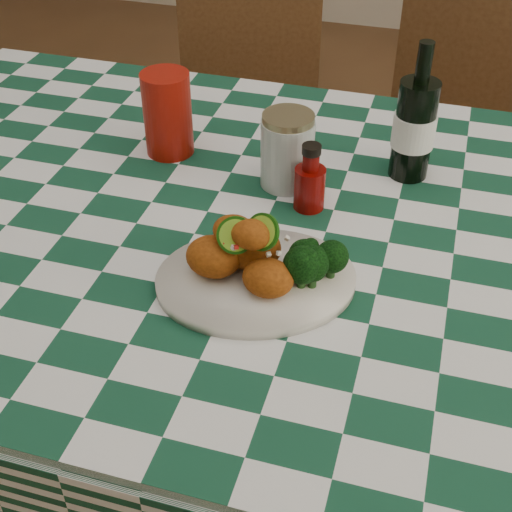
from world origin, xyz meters
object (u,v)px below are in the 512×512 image
(mason_jar, at_px, (287,150))
(wooden_chair_left, at_px, (248,164))
(fried_chicken_pile, at_px, (253,249))
(wooden_chair_right, at_px, (451,167))
(red_tumbler, at_px, (168,114))
(plate, at_px, (256,280))
(beer_bottle, at_px, (417,112))
(dining_table, at_px, (264,380))
(ketchup_bottle, at_px, (310,177))

(mason_jar, distance_m, wooden_chair_left, 0.78)
(fried_chicken_pile, distance_m, wooden_chair_right, 0.99)
(red_tumbler, xyz_separation_m, wooden_chair_right, (0.53, 0.56, -0.35))
(wooden_chair_left, bearing_deg, plate, -86.69)
(mason_jar, relative_size, beer_bottle, 0.54)
(dining_table, bearing_deg, mason_jar, 88.27)
(dining_table, height_order, wooden_chair_left, wooden_chair_left)
(fried_chicken_pile, relative_size, mason_jar, 1.15)
(wooden_chair_left, height_order, wooden_chair_right, wooden_chair_right)
(ketchup_bottle, bearing_deg, dining_table, -133.16)
(dining_table, height_order, beer_bottle, beer_bottle)
(fried_chicken_pile, relative_size, ketchup_bottle, 1.30)
(wooden_chair_right, bearing_deg, wooden_chair_left, -169.55)
(fried_chicken_pile, bearing_deg, ketchup_bottle, 81.39)
(plate, xyz_separation_m, fried_chicken_pile, (-0.00, 0.00, 0.06))
(beer_bottle, relative_size, wooden_chair_right, 0.24)
(ketchup_bottle, xyz_separation_m, wooden_chair_right, (0.24, 0.67, -0.33))
(fried_chicken_pile, height_order, ketchup_bottle, ketchup_bottle)
(ketchup_bottle, xyz_separation_m, mason_jar, (-0.06, 0.06, 0.01))
(plate, xyz_separation_m, beer_bottle, (0.18, 0.37, 0.12))
(plate, height_order, fried_chicken_pile, fried_chicken_pile)
(dining_table, xyz_separation_m, fried_chicken_pile, (0.03, -0.16, 0.46))
(beer_bottle, bearing_deg, wooden_chair_right, 80.29)
(ketchup_bottle, distance_m, mason_jar, 0.08)
(plate, distance_m, wooden_chair_left, 1.00)
(ketchup_bottle, bearing_deg, red_tumbler, 159.87)
(plate, bearing_deg, dining_table, 100.55)
(wooden_chair_right, bearing_deg, beer_bottle, -89.14)
(plate, bearing_deg, fried_chicken_pile, 180.00)
(plate, xyz_separation_m, wooden_chair_left, (-0.28, 0.89, -0.37))
(mason_jar, distance_m, beer_bottle, 0.23)
(red_tumbler, relative_size, wooden_chair_left, 0.18)
(plate, height_order, ketchup_bottle, ketchup_bottle)
(dining_table, distance_m, ketchup_bottle, 0.46)
(ketchup_bottle, distance_m, wooden_chair_right, 0.78)
(red_tumbler, relative_size, ketchup_bottle, 1.32)
(plate, height_order, mason_jar, mason_jar)
(ketchup_bottle, height_order, beer_bottle, beer_bottle)
(beer_bottle, height_order, wooden_chair_left, beer_bottle)
(dining_table, height_order, wooden_chair_right, wooden_chair_right)
(ketchup_bottle, height_order, mason_jar, mason_jar)
(ketchup_bottle, relative_size, beer_bottle, 0.48)
(wooden_chair_left, bearing_deg, dining_table, -85.21)
(plate, bearing_deg, ketchup_bottle, 82.48)
(mason_jar, height_order, beer_bottle, beer_bottle)
(plate, bearing_deg, red_tumbler, 128.95)
(mason_jar, bearing_deg, ketchup_bottle, -48.38)
(fried_chicken_pile, relative_size, wooden_chair_right, 0.15)
(fried_chicken_pile, height_order, beer_bottle, beer_bottle)
(fried_chicken_pile, height_order, wooden_chair_right, wooden_chair_right)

